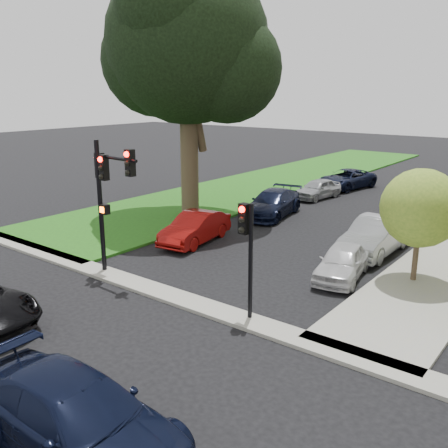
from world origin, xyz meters
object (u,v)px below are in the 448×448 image
Objects in this scene: traffic_signal_secondary at (247,240)px; car_parked_7 at (318,189)px; small_tree_a at (421,208)px; car_cross_far at (76,417)px; car_parked_1 at (375,236)px; traffic_signal_main at (107,184)px; car_parked_2 at (426,210)px; car_parked_0 at (342,262)px; car_parked_8 at (346,179)px; car_parked_6 at (272,203)px; eucalyptus at (186,43)px; car_parked_5 at (195,228)px.

traffic_signal_secondary is 18.85m from car_parked_7.
small_tree_a is 0.80× the size of car_cross_far.
car_parked_1 reaches higher than car_parked_7.
traffic_signal_main reaches higher than traffic_signal_secondary.
car_parked_7 is (-7.50, 2.05, -0.06)m from car_parked_2.
car_parked_0 is at bearing 35.13° from traffic_signal_main.
car_cross_far is at bearing -83.61° from traffic_signal_secondary.
car_parked_8 is at bearing 102.80° from car_parked_0.
traffic_signal_main is at bearing -129.31° from car_parked_1.
car_cross_far is 1.41× the size of car_parked_0.
car_parked_8 is (-0.13, 21.85, -2.88)m from traffic_signal_main.
car_parked_6 is at bearing -80.97° from car_parked_7.
car_parked_6 is at bearing 35.37° from eucalyptus.
car_parked_6 is (3.84, 2.73, -8.61)m from eucalyptus.
car_cross_far is at bearing -65.79° from car_parked_7.
small_tree_a is (13.45, -2.61, -6.49)m from eucalyptus.
small_tree_a reaches higher than car_parked_1.
eucalyptus is at bearing 125.83° from car_parked_5.
small_tree_a is at bearing 16.28° from car_parked_0.
car_parked_7 is at bearing -80.14° from car_parked_8.
car_parked_0 is at bearing -55.66° from car_parked_8.
car_parked_1 is at bearing -1.03° from eucalyptus.
car_parked_6 is (-6.45, 11.69, -1.87)m from traffic_signal_secondary.
car_cross_far is 19.92m from car_parked_6.
traffic_signal_main is at bearing -82.04° from car_parked_7.
car_parked_1 is at bearing 135.57° from small_tree_a.
traffic_signal_secondary reaches higher than car_parked_8.
small_tree_a is 7.10m from traffic_signal_secondary.
car_parked_0 is 0.79× the size of car_parked_1.
small_tree_a is at bearing -11.55° from car_cross_far.
car_parked_0 is at bearing -51.90° from car_parked_6.
car_cross_far is at bearing -89.76° from car_parked_1.
car_parked_6 is (0.16, 6.48, 0.02)m from car_parked_5.
car_parked_0 is 9.78m from car_parked_6.
car_cross_far is 29.69m from car_parked_8.
car_parked_0 is (0.82, 5.15, -1.96)m from traffic_signal_secondary.
eucalyptus reaches higher than car_parked_6.
car_parked_2 is (0.06, 10.33, 0.06)m from car_parked_0.
car_parked_7 is at bearing 129.78° from car_parked_1.
traffic_signal_secondary is at bearing -94.56° from car_parked_1.
car_parked_2 is at bearing -30.19° from car_parked_8.
car_parked_5 is at bearing 141.76° from traffic_signal_secondary.
car_parked_5 is at bearing -127.10° from car_parked_2.
car_cross_far is 1.08× the size of car_parked_8.
traffic_signal_secondary is 8.62m from car_parked_5.
car_parked_8 is (-6.57, 21.89, -1.92)m from traffic_signal_secondary.
car_parked_7 is (-7.45, 12.38, 0.00)m from car_parked_0.
car_parked_8 is (-7.34, 28.77, -0.09)m from car_cross_far.
car_parked_5 is (-7.49, -10.28, -0.00)m from car_parked_2.
car_cross_far is at bearing -65.19° from car_parked_8.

